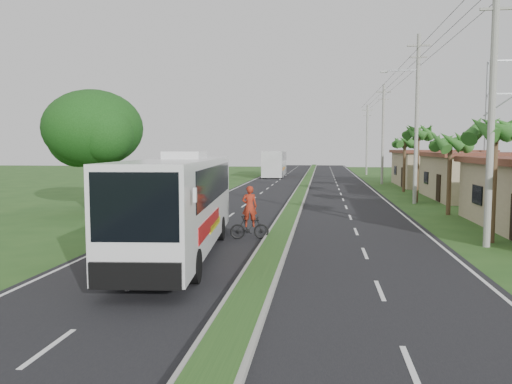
# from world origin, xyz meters

# --- Properties ---
(ground) EXTENTS (180.00, 180.00, 0.00)m
(ground) POSITION_xyz_m (0.00, 0.00, 0.00)
(ground) COLOR #254B1B
(ground) RESTS_ON ground
(road_asphalt) EXTENTS (14.00, 160.00, 0.02)m
(road_asphalt) POSITION_xyz_m (0.00, 20.00, 0.01)
(road_asphalt) COLOR black
(road_asphalt) RESTS_ON ground
(median_strip) EXTENTS (1.20, 160.00, 0.18)m
(median_strip) POSITION_xyz_m (0.00, 20.00, 0.10)
(median_strip) COLOR gray
(median_strip) RESTS_ON ground
(lane_edge_left) EXTENTS (0.12, 160.00, 0.01)m
(lane_edge_left) POSITION_xyz_m (-6.70, 20.00, 0.00)
(lane_edge_left) COLOR silver
(lane_edge_left) RESTS_ON ground
(lane_edge_right) EXTENTS (0.12, 160.00, 0.01)m
(lane_edge_right) POSITION_xyz_m (6.70, 20.00, 0.00)
(lane_edge_right) COLOR silver
(lane_edge_right) RESTS_ON ground
(shop_mid) EXTENTS (7.60, 10.60, 3.67)m
(shop_mid) POSITION_xyz_m (14.00, 22.00, 1.86)
(shop_mid) COLOR tan
(shop_mid) RESTS_ON ground
(shop_far) EXTENTS (8.60, 11.60, 3.82)m
(shop_far) POSITION_xyz_m (14.00, 36.00, 1.93)
(shop_far) COLOR tan
(shop_far) RESTS_ON ground
(palm_verge_a) EXTENTS (2.40, 2.40, 5.45)m
(palm_verge_a) POSITION_xyz_m (9.00, 3.00, 4.74)
(palm_verge_a) COLOR #473321
(palm_verge_a) RESTS_ON ground
(palm_verge_b) EXTENTS (2.40, 2.40, 5.05)m
(palm_verge_b) POSITION_xyz_m (9.40, 12.00, 4.36)
(palm_verge_b) COLOR #473321
(palm_verge_b) RESTS_ON ground
(palm_verge_c) EXTENTS (2.40, 2.40, 5.85)m
(palm_verge_c) POSITION_xyz_m (8.80, 19.00, 5.12)
(palm_verge_c) COLOR #473321
(palm_verge_c) RESTS_ON ground
(palm_verge_d) EXTENTS (2.40, 2.40, 5.25)m
(palm_verge_d) POSITION_xyz_m (9.30, 28.00, 4.55)
(palm_verge_d) COLOR #473321
(palm_verge_d) RESTS_ON ground
(shade_tree) EXTENTS (6.30, 6.00, 7.54)m
(shade_tree) POSITION_xyz_m (-12.11, 10.02, 5.03)
(shade_tree) COLOR #473321
(shade_tree) RESTS_ON ground
(utility_pole_a) EXTENTS (1.60, 0.28, 11.00)m
(utility_pole_a) POSITION_xyz_m (8.50, 2.00, 5.67)
(utility_pole_a) COLOR gray
(utility_pole_a) RESTS_ON ground
(utility_pole_b) EXTENTS (3.20, 0.28, 12.00)m
(utility_pole_b) POSITION_xyz_m (8.47, 18.00, 6.26)
(utility_pole_b) COLOR gray
(utility_pole_b) RESTS_ON ground
(utility_pole_c) EXTENTS (1.60, 0.28, 11.00)m
(utility_pole_c) POSITION_xyz_m (8.50, 38.00, 5.67)
(utility_pole_c) COLOR gray
(utility_pole_c) RESTS_ON ground
(utility_pole_d) EXTENTS (1.60, 0.28, 10.50)m
(utility_pole_d) POSITION_xyz_m (8.50, 58.00, 5.42)
(utility_pole_d) COLOR gray
(utility_pole_d) RESTS_ON ground
(coach_bus_main) EXTENTS (3.61, 12.14, 3.87)m
(coach_bus_main) POSITION_xyz_m (-3.32, -1.21, 2.13)
(coach_bus_main) COLOR white
(coach_bus_main) RESTS_ON ground
(coach_bus_far) EXTENTS (2.98, 12.44, 3.61)m
(coach_bus_far) POSITION_xyz_m (-4.81, 51.55, 2.05)
(coach_bus_far) COLOR silver
(coach_bus_far) RESTS_ON ground
(motorcyclist) EXTENTS (1.75, 0.74, 2.36)m
(motorcyclist) POSITION_xyz_m (-1.27, 2.41, 0.87)
(motorcyclist) COLOR black
(motorcyclist) RESTS_ON ground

